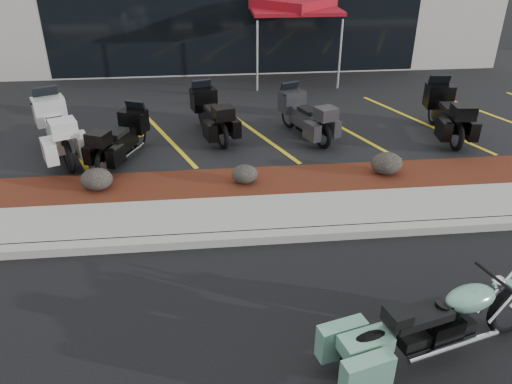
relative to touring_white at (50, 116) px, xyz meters
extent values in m
plane|color=black|center=(4.60, -5.13, -0.83)|extent=(90.00, 90.00, 0.00)
cube|color=gray|center=(4.60, -4.23, -0.76)|extent=(24.00, 0.25, 0.15)
cube|color=gray|center=(4.60, -3.53, -0.76)|extent=(24.00, 1.20, 0.15)
cube|color=#3A0D0D|center=(4.60, -2.33, -0.75)|extent=(24.00, 1.20, 0.16)
cube|color=black|center=(4.60, 3.07, -0.76)|extent=(26.00, 9.60, 0.15)
cube|color=#9F9A90|center=(4.60, 9.37, 1.17)|extent=(18.00, 8.00, 4.00)
cube|color=black|center=(4.60, 5.39, 0.67)|extent=(12.00, 0.06, 2.60)
ellipsoid|color=black|center=(1.37, -2.39, -0.46)|extent=(0.60, 0.50, 0.43)
ellipsoid|color=black|center=(4.21, -2.41, -0.49)|extent=(0.52, 0.43, 0.37)
ellipsoid|color=black|center=(7.11, -2.30, -0.45)|extent=(0.64, 0.53, 0.45)
cone|color=orange|center=(3.60, 3.28, -0.48)|extent=(0.45, 0.45, 0.41)
cylinder|color=silver|center=(4.86, 3.88, 0.34)|extent=(0.06, 0.06, 2.05)
cylinder|color=silver|center=(7.30, 3.37, 0.34)|extent=(0.06, 0.06, 2.05)
cylinder|color=silver|center=(5.37, 6.32, 0.34)|extent=(0.06, 0.06, 2.05)
cylinder|color=silver|center=(7.81, 5.80, 0.34)|extent=(0.06, 0.06, 2.05)
cube|color=maroon|center=(6.33, 4.84, 1.50)|extent=(3.16, 3.16, 0.11)
cube|color=maroon|center=(6.33, 4.84, 1.65)|extent=(2.71, 2.71, 0.31)
camera|label=1|loc=(3.54, -11.12, 3.90)|focal=35.00mm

